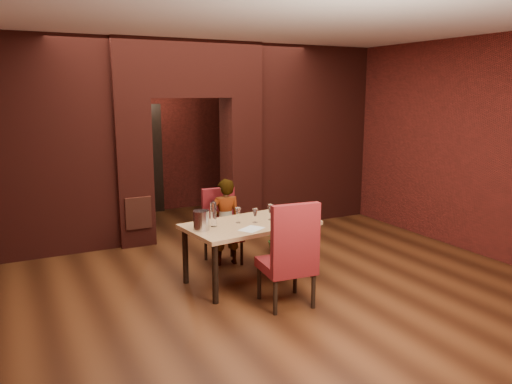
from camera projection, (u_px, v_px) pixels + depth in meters
floor at (241, 272)px, 6.77m from camera, size 8.00×8.00×0.00m
ceiling at (240, 25)px, 6.13m from camera, size 7.00×8.00×0.04m
wall_back at (155, 132)px, 9.94m from camera, size 7.00×0.04×3.20m
wall_right at (437, 142)px, 8.02m from camera, size 0.04×8.00×3.20m
pillar_left at (132, 172)px, 7.86m from camera, size 0.55×0.55×2.30m
pillar_right at (241, 164)px, 8.71m from camera, size 0.55×0.55×2.30m
lintel at (186, 69)px, 7.97m from camera, size 2.45×0.55×0.90m
wing_wall_left at (32, 148)px, 7.14m from camera, size 2.28×0.35×3.20m
wing_wall_right at (309, 135)px, 9.25m from camera, size 2.28×0.35×3.20m
vent_panel at (138, 213)px, 7.72m from camera, size 0.40×0.03×0.50m
rear_door at (137, 161)px, 9.82m from camera, size 0.90×0.08×2.10m
rear_door_frame at (137, 161)px, 9.78m from camera, size 1.02×0.04×2.22m
dining_table at (250, 251)px, 6.40m from camera, size 1.74×1.12×0.77m
chair_far at (223, 227)px, 7.03m from camera, size 0.51×0.51×1.05m
chair_near at (286, 253)px, 5.64m from camera, size 0.61×0.61×1.22m
person_seated at (225, 222)px, 6.96m from camera, size 0.48×0.35×1.23m
wine_glass_a at (238, 215)px, 6.30m from camera, size 0.08×0.08×0.20m
wine_glass_b at (255, 216)px, 6.31m from camera, size 0.07×0.07×0.18m
wine_glass_c at (270, 212)px, 6.44m from camera, size 0.08×0.08×0.20m
tasting_sheet at (252, 229)px, 6.02m from camera, size 0.36×0.33×0.00m
wine_bucket at (201, 220)px, 5.96m from camera, size 0.19×0.19×0.24m
water_bottle at (214, 214)px, 6.12m from camera, size 0.07×0.07×0.32m
potted_plant at (276, 239)px, 7.54m from camera, size 0.52×0.51×0.44m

